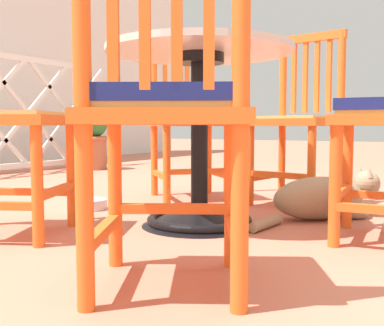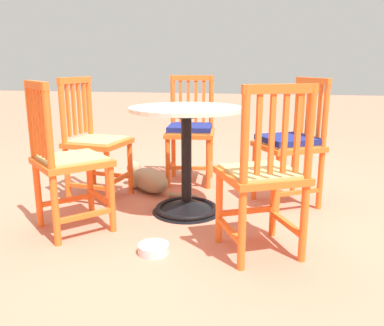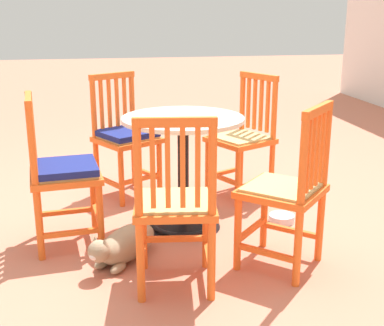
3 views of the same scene
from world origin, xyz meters
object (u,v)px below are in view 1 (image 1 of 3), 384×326
object	(u,v)px
orange_chair_facing_out	(188,123)
terracotta_planter	(91,135)
cafe_table	(199,157)
tabby_cat	(327,198)
orange_chair_near_fence	(3,120)
pet_water_bowl	(90,204)
orange_chair_by_planter	(298,122)
orange_chair_tucked_in	(167,111)

from	to	relation	value
orange_chair_facing_out	terracotta_planter	xyz separation A→B (m)	(1.03, 1.75, -0.11)
cafe_table	tabby_cat	distance (m)	0.61
orange_chair_near_fence	pet_water_bowl	world-z (taller)	orange_chair_near_fence
pet_water_bowl	orange_chair_near_fence	bearing A→B (deg)	-168.27
orange_chair_facing_out	orange_chair_by_planter	distance (m)	0.63
orange_chair_facing_out	orange_chair_near_fence	size ratio (longest dim) A/B	1.00
pet_water_bowl	terracotta_planter	bearing A→B (deg)	43.61
orange_chair_near_fence	orange_chair_tucked_in	bearing A→B (deg)	-100.90
orange_chair_facing_out	orange_chair_by_planter	xyz separation A→B (m)	(0.11, -0.62, 0.00)
orange_chair_facing_out	terracotta_planter	bearing A→B (deg)	59.43
orange_chair_near_fence	terracotta_planter	size ratio (longest dim) A/B	1.47
orange_chair_near_fence	orange_chair_tucked_in	distance (m)	0.88
cafe_table	terracotta_planter	distance (m)	2.76
orange_chair_near_fence	orange_chair_facing_out	bearing A→B (deg)	-4.21
orange_chair_near_fence	orange_chair_by_planter	world-z (taller)	same
orange_chair_tucked_in	pet_water_bowl	world-z (taller)	orange_chair_tucked_in
terracotta_planter	orange_chair_facing_out	bearing A→B (deg)	-120.57
cafe_table	orange_chair_tucked_in	world-z (taller)	orange_chair_tucked_in
orange_chair_near_fence	tabby_cat	distance (m)	1.38
tabby_cat	orange_chair_facing_out	bearing A→B (deg)	76.04
orange_chair_near_fence	orange_chair_tucked_in	size ratio (longest dim) A/B	1.00
orange_chair_tucked_in	tabby_cat	xyz separation A→B (m)	(1.11, -0.09, -0.35)
pet_water_bowl	orange_chair_facing_out	bearing A→B (deg)	-19.00
orange_chair_near_fence	tabby_cat	xyz separation A→B (m)	(0.94, -0.95, -0.34)
orange_chair_near_fence	orange_chair_by_planter	bearing A→B (deg)	-29.01
cafe_table	tabby_cat	bearing A→B (deg)	-44.61
orange_chair_by_planter	tabby_cat	bearing A→B (deg)	-142.75
orange_chair_by_planter	orange_chair_tucked_in	bearing A→B (deg)	-173.68
tabby_cat	pet_water_bowl	bearing A→B (deg)	109.39
orange_chair_by_planter	terracotta_planter	size ratio (longest dim) A/B	1.47
orange_chair_tucked_in	orange_chair_by_planter	size ratio (longest dim) A/B	1.00
orange_chair_near_fence	cafe_table	bearing A→B (deg)	-45.60
orange_chair_by_planter	terracotta_planter	world-z (taller)	orange_chair_by_planter
pet_water_bowl	orange_chair_by_planter	bearing A→B (deg)	-49.56
cafe_table	orange_chair_near_fence	world-z (taller)	orange_chair_near_fence
terracotta_planter	orange_chair_near_fence	bearing A→B (deg)	-142.78
tabby_cat	pet_water_bowl	size ratio (longest dim) A/B	3.94
orange_chair_facing_out	orange_chair_tucked_in	xyz separation A→B (m)	(-1.33, -0.78, 0.01)
orange_chair_tucked_in	orange_chair_by_planter	xyz separation A→B (m)	(1.43, 0.16, -0.01)
orange_chair_near_fence	terracotta_planter	xyz separation A→B (m)	(2.19, 1.67, -0.11)
orange_chair_facing_out	terracotta_planter	world-z (taller)	orange_chair_facing_out
orange_chair_tucked_in	cafe_table	bearing A→B (deg)	24.90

